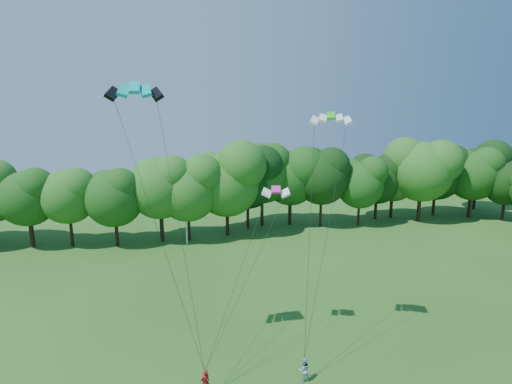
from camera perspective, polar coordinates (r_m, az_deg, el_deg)
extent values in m
cylinder|color=silver|center=(50.50, -9.96, -3.16)|extent=(0.19, 0.19, 7.79)
cube|color=silver|center=(49.70, -10.11, 0.97)|extent=(1.55, 0.32, 0.08)
imported|color=maroon|center=(26.21, -7.27, -25.40)|extent=(0.71, 0.59, 1.65)
imported|color=#9DB7DA|center=(27.28, 6.86, -23.86)|extent=(0.78, 0.63, 1.55)
cube|color=#05ACA3|center=(24.72, -16.98, 14.09)|extent=(3.04, 1.37, 0.78)
cube|color=#2BDD21|center=(26.10, 10.65, 10.64)|extent=(2.78, 2.09, 0.52)
cube|color=#C43687|center=(27.22, 2.87, 0.34)|extent=(2.09, 1.45, 0.41)
cylinder|color=black|center=(57.21, -1.18, -2.93)|extent=(0.46, 0.46, 4.54)
ellipsoid|color=black|center=(56.02, -1.20, 3.02)|extent=(9.09, 9.09, 9.91)
cylinder|color=black|center=(66.30, 18.76, -1.80)|extent=(0.42, 0.42, 3.95)
ellipsoid|color=#265219|center=(65.36, 19.05, 2.65)|extent=(7.90, 7.90, 8.62)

